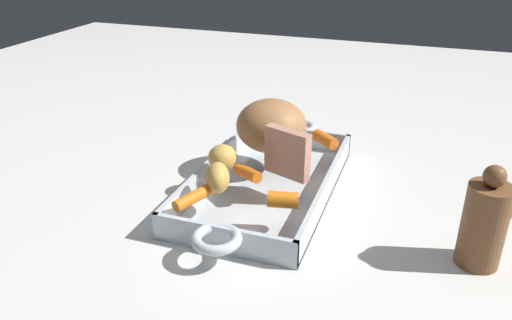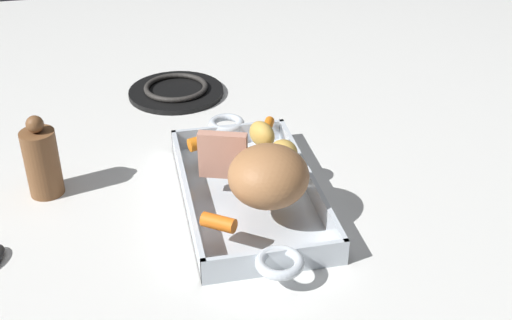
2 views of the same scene
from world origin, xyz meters
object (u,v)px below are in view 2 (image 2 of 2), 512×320
Objects in this scene: baby_carrot_northwest at (201,142)px; stove_burner_rear at (176,91)px; pork_roast at (269,176)px; potato_near_roast at (283,153)px; baby_carrot_northeast at (267,129)px; pepper_mill at (42,161)px; roast_slice_thin at (223,155)px; baby_carrot_short at (219,223)px; baby_carrot_southwest at (252,157)px; roasting_dish at (249,193)px; potato_golden_small at (262,134)px.

stove_burner_rear is (-0.31, -0.01, -0.04)m from baby_carrot_northwest.
pork_roast is 2.53× the size of potato_near_roast.
potato_near_roast is (-0.10, 0.05, -0.02)m from pork_roast.
pork_roast reaches higher than stove_burner_rear.
baby_carrot_northeast is 0.48× the size of pepper_mill.
roast_slice_thin reaches higher than baby_carrot_short.
baby_carrot_northeast is (-0.03, 0.12, -0.00)m from baby_carrot_northwest.
baby_carrot_northwest is 0.14m from potato_near_roast.
baby_carrot_southwest reaches higher than baby_carrot_northeast.
pepper_mill is (-0.06, -0.37, -0.00)m from potato_near_roast.
roasting_dish is at bearing 73.88° from pepper_mill.
potato_golden_small is (-0.08, 0.08, -0.02)m from roast_slice_thin.
baby_carrot_short is at bearing -58.59° from pork_roast.
baby_carrot_northeast is at bearing 156.16° from roasting_dish.
potato_near_roast is at bearing 115.69° from roasting_dish.
potato_golden_small is at bearing 19.24° from stove_burner_rear.
baby_carrot_northwest reaches higher than baby_carrot_southwest.
baby_carrot_southwest is 0.92× the size of potato_golden_small.
baby_carrot_southwest is (-0.16, 0.08, -0.00)m from baby_carrot_short.
pork_roast reaches higher than roast_slice_thin.
baby_carrot_southwest is (-0.03, 0.05, -0.03)m from roast_slice_thin.
roasting_dish is 0.42m from stove_burner_rear.
baby_carrot_short is at bearing 49.60° from pepper_mill.
baby_carrot_northwest is at bearing -122.66° from potato_near_roast.
stove_burner_rear is 0.41m from pepper_mill.
roasting_dish is at bearing 150.57° from baby_carrot_short.
roast_slice_thin reaches higher than roasting_dish.
baby_carrot_short is 0.32m from pepper_mill.
baby_carrot_southwest is 0.33m from pepper_mill.
roast_slice_thin is at bearing 74.61° from pepper_mill.
pepper_mill reaches higher than baby_carrot_northwest.
roasting_dish is 2.34× the size of stove_burner_rear.
baby_carrot_short is 0.20m from potato_near_roast.
baby_carrot_short reaches higher than baby_carrot_northeast.
baby_carrot_northwest is at bearing -157.29° from pork_roast.
potato_near_roast is 0.38m from pepper_mill.
baby_carrot_short is at bearing -26.51° from baby_carrot_northeast.
potato_golden_small is at bearing 90.82° from pepper_mill.
pork_roast is at bearing 32.16° from roast_slice_thin.
roasting_dish is at bearing 28.60° from baby_carrot_northwest.
roast_slice_thin is at bearing 167.44° from baby_carrot_short.
roasting_dish is 0.13m from baby_carrot_northwest.
roast_slice_thin reaches higher than potato_golden_small.
baby_carrot_northeast is 0.28m from baby_carrot_short.
potato_near_roast is (-0.15, 0.13, 0.01)m from baby_carrot_short.
roast_slice_thin is 0.38× the size of stove_burner_rear.
roasting_dish is 6.17× the size of roast_slice_thin.
pepper_mill reaches higher than potato_near_roast.
potato_golden_small reaches higher than roasting_dish.
baby_carrot_northwest is 0.84× the size of baby_carrot_southwest.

